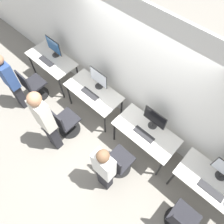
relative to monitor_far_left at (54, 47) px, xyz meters
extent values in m
plane|color=gray|center=(2.12, -0.47, -0.99)|extent=(20.00, 20.00, 0.00)
cube|color=silver|center=(2.12, 0.29, 0.41)|extent=(12.00, 0.05, 2.80)
cube|color=silver|center=(0.00, -0.15, -0.26)|extent=(1.24, 0.63, 0.02)
cylinder|color=black|center=(-0.57, -0.42, -0.63)|extent=(0.04, 0.04, 0.71)
cylinder|color=black|center=(0.57, -0.42, -0.63)|extent=(0.04, 0.04, 0.71)
cylinder|color=black|center=(-0.57, 0.11, -0.63)|extent=(0.04, 0.04, 0.71)
cylinder|color=black|center=(0.57, 0.11, -0.63)|extent=(0.04, 0.04, 0.71)
cylinder|color=#2D2D2D|center=(0.00, 0.00, -0.25)|extent=(0.17, 0.17, 0.01)
cylinder|color=#2D2D2D|center=(0.00, 0.00, -0.19)|extent=(0.04, 0.04, 0.10)
cube|color=#2D2D2D|center=(0.00, 0.00, 0.03)|extent=(0.47, 0.01, 0.35)
cube|color=navy|center=(0.00, -0.01, 0.03)|extent=(0.44, 0.01, 0.33)
cube|color=#262628|center=(0.00, -0.29, -0.24)|extent=(0.43, 0.13, 0.02)
ellipsoid|color=silver|center=(0.30, -0.27, -0.24)|extent=(0.06, 0.09, 0.03)
cylinder|color=black|center=(0.05, -0.78, -0.97)|extent=(0.48, 0.48, 0.03)
cylinder|color=black|center=(0.05, -0.78, -0.77)|extent=(0.04, 0.04, 0.38)
cube|color=#232328|center=(0.05, -0.78, -0.56)|extent=(0.44, 0.44, 0.05)
cube|color=#232328|center=(0.05, -0.98, -0.31)|extent=(0.40, 0.04, 0.44)
cube|color=#232328|center=(0.01, -1.20, -0.63)|extent=(0.25, 0.16, 0.72)
cube|color=navy|center=(0.01, -1.20, 0.05)|extent=(0.36, 0.20, 0.63)
cube|color=silver|center=(1.41, -0.15, -0.26)|extent=(1.24, 0.63, 0.02)
cylinder|color=black|center=(0.84, -0.42, -0.63)|extent=(0.04, 0.04, 0.71)
cylinder|color=black|center=(1.98, -0.42, -0.63)|extent=(0.04, 0.04, 0.71)
cylinder|color=black|center=(0.84, 0.11, -0.63)|extent=(0.04, 0.04, 0.71)
cylinder|color=black|center=(1.98, 0.11, -0.63)|extent=(0.04, 0.04, 0.71)
cylinder|color=#2D2D2D|center=(1.41, 0.02, -0.25)|extent=(0.17, 0.17, 0.01)
cylinder|color=#2D2D2D|center=(1.41, 0.02, -0.19)|extent=(0.04, 0.04, 0.10)
cube|color=#2D2D2D|center=(1.41, 0.02, 0.03)|extent=(0.47, 0.01, 0.35)
cube|color=silver|center=(1.41, 0.01, 0.03)|extent=(0.44, 0.01, 0.33)
cube|color=#262628|center=(1.41, -0.26, -0.24)|extent=(0.43, 0.13, 0.02)
ellipsoid|color=silver|center=(1.68, -0.25, -0.24)|extent=(0.06, 0.09, 0.03)
cylinder|color=black|center=(1.35, -0.92, -0.97)|extent=(0.48, 0.48, 0.03)
cylinder|color=black|center=(1.35, -0.92, -0.77)|extent=(0.04, 0.04, 0.38)
cube|color=#232328|center=(1.35, -0.92, -0.56)|extent=(0.44, 0.44, 0.05)
cube|color=#232328|center=(1.35, -1.12, -0.31)|extent=(0.40, 0.04, 0.44)
cube|color=#232328|center=(1.41, -1.34, -0.57)|extent=(0.25, 0.16, 0.83)
cube|color=silver|center=(1.41, -1.34, 0.20)|extent=(0.36, 0.20, 0.72)
sphere|color=#9E7051|center=(1.41, -1.34, 0.68)|extent=(0.23, 0.23, 0.23)
cube|color=silver|center=(2.82, -0.15, -0.26)|extent=(1.24, 0.63, 0.02)
cylinder|color=black|center=(2.25, -0.42, -0.63)|extent=(0.04, 0.04, 0.71)
cylinder|color=black|center=(3.39, -0.42, -0.63)|extent=(0.04, 0.04, 0.71)
cylinder|color=black|center=(2.25, 0.11, -0.63)|extent=(0.04, 0.04, 0.71)
cylinder|color=black|center=(3.39, 0.11, -0.63)|extent=(0.04, 0.04, 0.71)
cylinder|color=#2D2D2D|center=(2.82, 0.03, -0.25)|extent=(0.17, 0.17, 0.01)
cylinder|color=#2D2D2D|center=(2.82, 0.03, -0.19)|extent=(0.04, 0.04, 0.10)
cube|color=#2D2D2D|center=(2.82, 0.03, 0.03)|extent=(0.47, 0.01, 0.35)
cube|color=black|center=(2.82, 0.02, 0.03)|extent=(0.44, 0.01, 0.33)
cube|color=#262628|center=(2.82, -0.23, -0.24)|extent=(0.43, 0.13, 0.02)
ellipsoid|color=silver|center=(3.11, -0.26, -0.24)|extent=(0.06, 0.09, 0.03)
cylinder|color=black|center=(2.75, -0.81, -0.97)|extent=(0.48, 0.48, 0.03)
cylinder|color=black|center=(2.75, -0.81, -0.77)|extent=(0.04, 0.04, 0.38)
cube|color=#232328|center=(2.75, -0.81, -0.56)|extent=(0.44, 0.44, 0.05)
cube|color=#232328|center=(2.75, -1.01, -0.31)|extent=(0.40, 0.04, 0.44)
cube|color=#232328|center=(2.76, -1.23, -0.63)|extent=(0.25, 0.16, 0.71)
cube|color=white|center=(2.76, -1.23, 0.04)|extent=(0.36, 0.20, 0.62)
sphere|color=brown|center=(2.76, -1.23, 0.45)|extent=(0.20, 0.20, 0.20)
cube|color=silver|center=(4.23, -0.15, -0.26)|extent=(1.24, 0.63, 0.02)
cylinder|color=black|center=(3.66, -0.42, -0.63)|extent=(0.04, 0.04, 0.71)
cylinder|color=black|center=(3.66, 0.11, -0.63)|extent=(0.04, 0.04, 0.71)
cylinder|color=#2D2D2D|center=(4.23, 0.03, -0.25)|extent=(0.17, 0.17, 0.01)
cylinder|color=#2D2D2D|center=(4.23, 0.03, -0.19)|extent=(0.04, 0.04, 0.10)
cube|color=#262628|center=(4.23, -0.30, -0.24)|extent=(0.43, 0.13, 0.02)
cylinder|color=black|center=(4.18, -0.84, -0.97)|extent=(0.48, 0.48, 0.03)
cylinder|color=black|center=(4.18, -0.84, -0.77)|extent=(0.04, 0.04, 0.38)
cube|color=#232328|center=(4.18, -0.84, -0.56)|extent=(0.44, 0.44, 0.05)
camera|label=1|loc=(3.61, -1.96, 3.39)|focal=35.00mm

